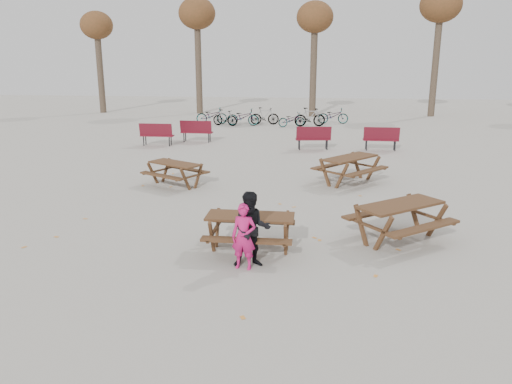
# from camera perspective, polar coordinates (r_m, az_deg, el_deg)

# --- Properties ---
(ground) EXTENTS (80.00, 80.00, 0.00)m
(ground) POSITION_cam_1_polar(r_m,az_deg,el_deg) (10.52, -0.66, -6.69)
(ground) COLOR gray
(ground) RESTS_ON ground
(main_picnic_table) EXTENTS (1.80, 1.45, 0.78)m
(main_picnic_table) POSITION_cam_1_polar(r_m,az_deg,el_deg) (10.31, -0.67, -3.67)
(main_picnic_table) COLOR #382414
(main_picnic_table) RESTS_ON ground
(food_tray) EXTENTS (0.18, 0.11, 0.03)m
(food_tray) POSITION_cam_1_polar(r_m,az_deg,el_deg) (10.22, -1.06, -2.64)
(food_tray) COLOR white
(food_tray) RESTS_ON main_picnic_table
(bread_roll) EXTENTS (0.14, 0.06, 0.05)m
(bread_roll) POSITION_cam_1_polar(r_m,az_deg,el_deg) (10.20, -1.06, -2.41)
(bread_roll) COLOR tan
(bread_roll) RESTS_ON food_tray
(soda_bottle) EXTENTS (0.07, 0.07, 0.17)m
(soda_bottle) POSITION_cam_1_polar(r_m,az_deg,el_deg) (10.11, -1.01, -2.50)
(soda_bottle) COLOR silver
(soda_bottle) RESTS_ON main_picnic_table
(child) EXTENTS (0.50, 0.36, 1.29)m
(child) POSITION_cam_1_polar(r_m,az_deg,el_deg) (9.45, -1.41, -5.11)
(child) COLOR #C51865
(child) RESTS_ON ground
(adult) EXTENTS (0.81, 0.69, 1.49)m
(adult) POSITION_cam_1_polar(r_m,az_deg,el_deg) (9.52, -0.47, -4.32)
(adult) COLOR black
(adult) RESTS_ON ground
(picnic_table_east) EXTENTS (2.54, 2.47, 0.85)m
(picnic_table_east) POSITION_cam_1_polar(r_m,az_deg,el_deg) (11.36, 16.09, -3.34)
(picnic_table_east) COLOR #382414
(picnic_table_east) RESTS_ON ground
(picnic_table_north) EXTENTS (2.16, 2.04, 0.74)m
(picnic_table_north) POSITION_cam_1_polar(r_m,az_deg,el_deg) (15.80, -9.21, 2.02)
(picnic_table_north) COLOR #382414
(picnic_table_north) RESTS_ON ground
(picnic_table_far) EXTENTS (2.49, 2.54, 0.85)m
(picnic_table_far) POSITION_cam_1_polar(r_m,az_deg,el_deg) (16.20, 10.64, 2.50)
(picnic_table_far) COLOR #382414
(picnic_table_far) RESTS_ON ground
(park_bench_row) EXTENTS (11.50, 1.99, 1.03)m
(park_bench_row) POSITION_cam_1_polar(r_m,az_deg,el_deg) (22.45, 0.36, 6.51)
(park_bench_row) COLOR maroon
(park_bench_row) RESTS_ON ground
(bicycle_row) EXTENTS (9.12, 2.64, 1.08)m
(bicycle_row) POSITION_cam_1_polar(r_m,az_deg,el_deg) (29.69, 1.42, 8.59)
(bicycle_row) COLOR black
(bicycle_row) RESTS_ON ground
(tree_row) EXTENTS (32.17, 3.52, 8.26)m
(tree_row) POSITION_cam_1_polar(r_m,az_deg,el_deg) (34.90, 6.57, 18.88)
(tree_row) COLOR #382B21
(tree_row) RESTS_ON ground
(fallen_leaves) EXTENTS (11.00, 11.00, 0.01)m
(fallen_leaves) POSITION_cam_1_polar(r_m,az_deg,el_deg) (12.81, 3.03, -2.62)
(fallen_leaves) COLOR orange
(fallen_leaves) RESTS_ON ground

